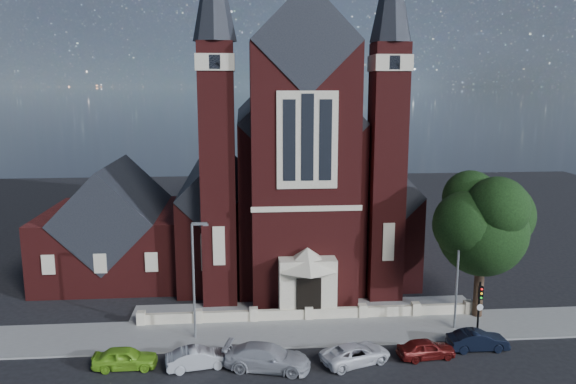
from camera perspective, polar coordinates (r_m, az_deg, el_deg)
name	(u,v)px	position (r m, az deg, el deg)	size (l,w,h in m)	color
ground	(297,280)	(49.94, 0.92, -8.98)	(120.00, 120.00, 0.00)	black
pavement_strip	(312,331)	(40.26, 2.45, -13.97)	(60.00, 5.00, 0.12)	slate
forecourt_paving	(305,309)	(43.90, 1.78, -11.81)	(26.00, 3.00, 0.14)	slate
forecourt_wall	(309,320)	(42.08, 2.10, -12.85)	(24.00, 0.40, 0.90)	#C0B798
church	(289,175)	(55.61, 0.12, 1.76)	(20.01, 34.90, 29.20)	#4D1514
parish_hall	(116,232)	(52.63, -17.06, -3.86)	(12.00, 12.20, 10.24)	#4D1514
street_tree	(486,227)	(42.47, 19.46, -3.33)	(6.40, 6.60, 10.70)	black
street_lamp_left	(195,274)	(37.94, -9.46, -8.21)	(1.16, 0.22, 8.09)	gray
street_lamp_right	(459,267)	(40.61, 16.98, -7.27)	(1.16, 0.22, 8.09)	gray
traffic_signal	(480,303)	(40.25, 18.88, -10.59)	(0.28, 0.42, 4.00)	black
car_lime_van	(125,358)	(36.65, -16.21, -15.88)	(1.55, 3.85, 1.31)	#7BBF26
car_silver_a	(198,358)	(35.74, -9.13, -16.32)	(1.34, 3.85, 1.27)	#AFB3B7
car_silver_b	(267,357)	(35.17, -2.11, -16.43)	(2.12, 5.21, 1.51)	#AAACB2
car_white_suv	(356,354)	(36.14, 6.89, -15.98)	(2.03, 4.41, 1.23)	white
car_dark_red	(426,349)	(37.49, 13.85, -15.19)	(1.46, 3.64, 1.24)	#58100F
car_navy	(478,340)	(39.44, 18.72, -14.08)	(1.35, 3.87, 1.28)	black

